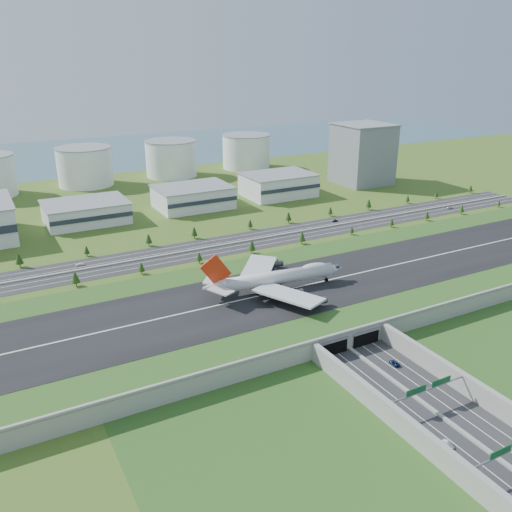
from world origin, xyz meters
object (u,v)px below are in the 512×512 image
office_tower (363,154)px  car_1 (448,444)px  car_7 (80,264)px  car_5 (335,221)px  car_0 (392,403)px  car_6 (450,208)px  car_2 (394,363)px  boeing_747 (276,278)px

office_tower → car_1: (-209.18, -308.96, -26.67)m
car_7 → car_5: bearing=106.1°
car_1 → car_5: 244.49m
car_0 → car_6: (216.71, 176.62, -0.04)m
office_tower → car_5: 136.05m
car_0 → car_1: bearing=-93.6°
car_2 → car_7: (-91.17, 171.63, -0.05)m
car_1 → car_6: (215.56, 202.18, -0.01)m
boeing_747 → car_7: (-76.41, 100.27, -13.83)m
car_1 → car_5: car_5 is taller
car_7 → office_tower: bearing=124.1°
car_0 → boeing_747: bearing=81.2°
car_2 → car_0: bearing=47.9°
car_5 → car_6: (103.17, -14.95, -0.05)m
car_5 → car_7: bearing=-102.8°
car_1 → car_6: car_1 is taller
boeing_747 → car_1: 117.57m
car_1 → car_2: (17.75, 45.36, 0.02)m
boeing_747 → car_0: size_ratio=17.46×
car_1 → car_7: 229.08m
office_tower → car_0: (-210.33, -283.40, -26.64)m
car_2 → car_6: car_2 is taller
office_tower → car_5: size_ratio=12.16×
car_5 → car_6: size_ratio=0.90×
car_6 → car_7: size_ratio=1.09×
car_0 → car_7: car_0 is taller
office_tower → car_2: bearing=-126.0°
boeing_747 → car_0: bearing=-86.1°
car_1 → car_2: 48.71m
boeing_747 → car_6: boeing_747 is taller
car_1 → car_2: car_2 is taller
car_1 → car_5: size_ratio=0.95×
office_tower → car_6: bearing=-86.6°
office_tower → car_7: bearing=-162.0°
car_0 → car_6: size_ratio=0.86×
boeing_747 → car_6: (212.57, 85.46, -13.81)m
boeing_747 → car_1: (-2.99, -116.72, -13.80)m
office_tower → car_1: office_tower is taller
office_tower → car_2: (-191.43, -263.60, -26.66)m
office_tower → car_6: office_tower is taller
car_0 → car_2: (18.90, 19.80, -0.02)m
boeing_747 → car_7: boeing_747 is taller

